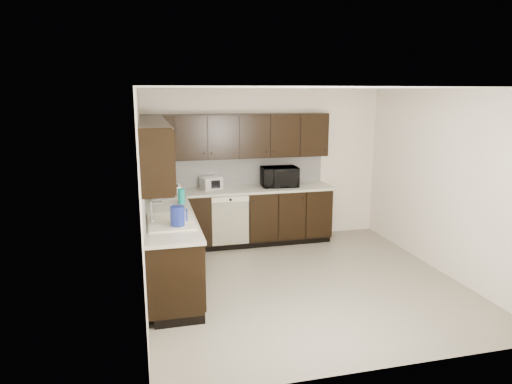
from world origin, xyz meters
TOP-DOWN VIEW (x-y plane):
  - floor at (0.00, 0.00)m, footprint 4.00×4.00m
  - ceiling at (0.00, 0.00)m, footprint 4.00×4.00m
  - wall_back at (0.00, 2.00)m, footprint 4.00×0.02m
  - wall_left at (-2.00, 0.00)m, footprint 0.02×4.00m
  - wall_right at (2.00, 0.00)m, footprint 0.02×4.00m
  - wall_front at (0.00, -2.00)m, footprint 4.00×0.02m
  - lower_cabinets at (-1.01, 1.11)m, footprint 3.00×2.80m
  - countertop at (-1.01, 1.11)m, footprint 3.03×2.83m
  - backsplash at (-1.22, 1.32)m, footprint 3.00×2.80m
  - upper_cabinets at (-1.10, 1.20)m, footprint 3.00×2.80m
  - dishwasher at (-0.70, 1.41)m, footprint 0.58×0.04m
  - sink at (-1.68, -0.01)m, footprint 0.54×0.82m
  - microwave at (0.18, 1.71)m, footprint 0.61×0.43m
  - soap_bottle_a at (-1.56, -0.11)m, footprint 0.10×0.10m
  - soap_bottle_b at (-1.77, 1.28)m, footprint 0.14×0.14m
  - toaster_oven at (-0.94, 1.78)m, footprint 0.36×0.31m
  - storage_bin at (-1.67, 1.35)m, footprint 0.45×0.35m
  - blue_pitcher at (-1.62, -0.22)m, footprint 0.21×0.21m
  - teal_tumbler at (-1.48, 0.91)m, footprint 0.10×0.10m
  - paper_towel_roll at (-1.62, 1.35)m, footprint 0.19×0.19m

SIDE VIEW (x-z plane):
  - floor at x=0.00m, z-range 0.00..0.00m
  - lower_cabinets at x=-1.01m, z-range -0.04..0.86m
  - dishwasher at x=-0.70m, z-range 0.16..0.94m
  - sink at x=-1.68m, z-range 0.67..1.09m
  - countertop at x=-1.01m, z-range 0.90..0.94m
  - storage_bin at x=-1.67m, z-range 0.94..1.11m
  - toaster_oven at x=-0.94m, z-range 0.94..1.13m
  - teal_tumbler at x=-1.48m, z-range 0.94..1.15m
  - soap_bottle_a at x=-1.56m, z-range 0.94..1.16m
  - blue_pitcher at x=-1.62m, z-range 0.94..1.19m
  - soap_bottle_b at x=-1.77m, z-range 0.94..1.21m
  - paper_towel_roll at x=-1.62m, z-range 0.94..1.25m
  - microwave at x=0.18m, z-range 0.94..1.26m
  - backsplash at x=-1.22m, z-range 0.94..1.42m
  - wall_back at x=0.00m, z-range 0.00..2.50m
  - wall_left at x=-2.00m, z-range 0.00..2.50m
  - wall_right at x=2.00m, z-range 0.00..2.50m
  - wall_front at x=0.00m, z-range 0.00..2.50m
  - upper_cabinets at x=-1.10m, z-range 1.42..2.12m
  - ceiling at x=0.00m, z-range 2.50..2.50m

